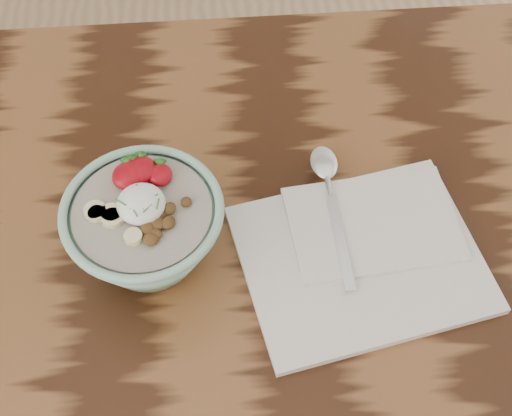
{
  "coord_description": "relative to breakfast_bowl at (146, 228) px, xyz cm",
  "views": [
    {
      "loc": [
        -7.03,
        -35.93,
        145.14
      ],
      "look_at": [
        -3.94,
        4.49,
        85.24
      ],
      "focal_mm": 50.0,
      "sensor_mm": 36.0,
      "label": 1
    }
  ],
  "objects": [
    {
      "name": "spoon",
      "position": [
        20.96,
        7.4,
        -3.84
      ],
      "size": [
        3.54,
        19.94,
        1.04
      ],
      "rotation": [
        0.0,
        0.0,
        0.04
      ],
      "color": "silver",
      "rests_on": "napkin"
    },
    {
      "name": "breakfast_bowl",
      "position": [
        0.0,
        0.0,
        0.0
      ],
      "size": [
        17.14,
        17.14,
        11.6
      ],
      "rotation": [
        0.0,
        0.0,
        0.26
      ],
      "color": "#8DBEA5",
      "rests_on": "table"
    },
    {
      "name": "napkin",
      "position": [
        23.91,
        -1.65,
        -5.21
      ],
      "size": [
        29.93,
        25.99,
        1.61
      ],
      "rotation": [
        0.0,
        0.0,
        0.2
      ],
      "color": "silver",
      "rests_on": "table"
    },
    {
      "name": "table",
      "position": [
        15.69,
        -5.79,
        -15.18
      ],
      "size": [
        160.0,
        90.0,
        75.0
      ],
      "color": "black",
      "rests_on": "ground"
    }
  ]
}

